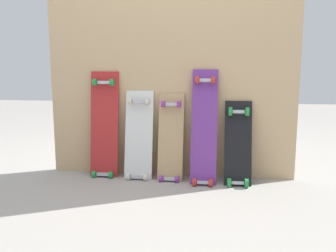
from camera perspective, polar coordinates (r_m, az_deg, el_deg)
name	(u,v)px	position (r m, az deg, el deg)	size (l,w,h in m)	color
ground_plane	(169,177)	(3.02, 0.18, -7.90)	(12.00, 12.00, 0.00)	#9E9991
plywood_wall_panel	(170,79)	(2.96, 0.37, 7.29)	(2.00, 0.04, 1.58)	tan
skateboard_red	(104,128)	(3.03, -9.88, -0.38)	(0.23, 0.18, 0.92)	#B22626
skateboard_white	(139,139)	(2.95, -4.57, -2.05)	(0.22, 0.20, 0.77)	silver
skateboard_natural	(171,141)	(2.90, 0.42, -2.42)	(0.20, 0.21, 0.75)	tan
skateboard_purple	(204,131)	(2.83, 5.63, -0.79)	(0.20, 0.28, 0.94)	#6B338C
skateboard_black	(238,147)	(2.86, 10.85, -3.24)	(0.21, 0.27, 0.69)	black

